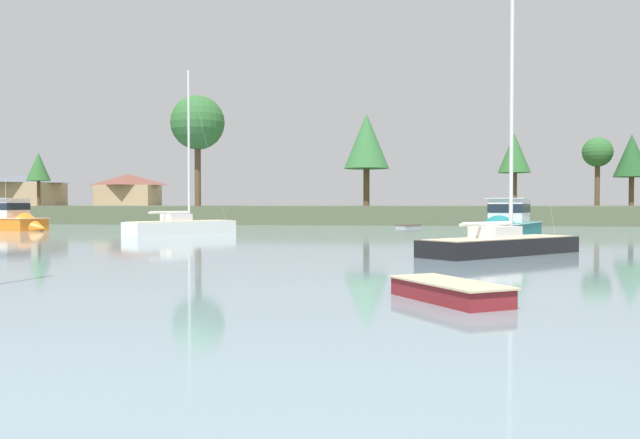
# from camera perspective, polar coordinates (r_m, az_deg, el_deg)

# --- Properties ---
(far_shore_bank) EXTENTS (183.19, 59.94, 2.18)m
(far_shore_bank) POSITION_cam_1_polar(r_m,az_deg,el_deg) (104.44, 1.80, 0.61)
(far_shore_bank) COLOR #4C563D
(far_shore_bank) RESTS_ON ground
(dinghy_maroon) EXTENTS (3.08, 3.82, 0.69)m
(dinghy_maroon) POSITION_cam_1_polar(r_m,az_deg,el_deg) (16.74, 11.17, -6.40)
(dinghy_maroon) COLOR maroon
(dinghy_maroon) RESTS_ON ground
(cruiser_teal) EXTENTS (6.42, 9.95, 5.15)m
(cruiser_teal) POSITION_cam_1_polar(r_m,az_deg,el_deg) (49.89, 15.85, -0.76)
(cruiser_teal) COLOR #196B70
(cruiser_teal) RESTS_ON ground
(cruiser_orange) EXTENTS (10.76, 6.44, 5.77)m
(cruiser_orange) POSITION_cam_1_polar(r_m,az_deg,el_deg) (67.21, -25.36, -0.24)
(cruiser_orange) COLOR orange
(cruiser_orange) RESTS_ON ground
(sailboat_black) EXTENTS (8.37, 8.21, 14.01)m
(sailboat_black) POSITION_cam_1_polar(r_m,az_deg,el_deg) (32.55, 15.43, -2.47)
(sailboat_black) COLOR black
(sailboat_black) RESTS_ON ground
(sailboat_white) EXTENTS (7.30, 8.82, 13.78)m
(sailboat_white) POSITION_cam_1_polar(r_m,az_deg,el_deg) (52.91, -11.96, -0.98)
(sailboat_white) COLOR white
(sailboat_white) RESTS_ON ground
(dinghy_grey) EXTENTS (2.80, 3.21, 0.48)m
(dinghy_grey) POSITION_cam_1_polar(r_m,az_deg,el_deg) (67.19, 7.70, -0.62)
(dinghy_grey) COLOR gray
(dinghy_grey) RESTS_ON ground
(shore_tree_center_right) EXTENTS (4.54, 4.54, 10.49)m
(shore_tree_center_right) POSITION_cam_1_polar(r_m,az_deg,el_deg) (109.41, 22.96, 5.32)
(shore_tree_center_right) COLOR brown
(shore_tree_center_right) RESTS_ON far_shore_bank
(shore_tree_left_mid) EXTENTS (6.54, 6.54, 13.41)m
(shore_tree_left_mid) POSITION_cam_1_polar(r_m,az_deg,el_deg) (81.68, -10.59, 8.21)
(shore_tree_left_mid) COLOR brown
(shore_tree_left_mid) RESTS_ON far_shore_bank
(shore_tree_center_left) EXTENTS (4.10, 4.10, 9.23)m
(shore_tree_center_left) POSITION_cam_1_polar(r_m,az_deg,el_deg) (87.07, 16.52, 5.48)
(shore_tree_center_left) COLOR brown
(shore_tree_center_left) RESTS_ON far_shore_bank
(shore_tree_inland_b) EXTENTS (5.27, 5.27, 10.79)m
(shore_tree_inland_b) POSITION_cam_1_polar(r_m,az_deg,el_deg) (109.50, 25.45, 5.01)
(shore_tree_inland_b) COLOR brown
(shore_tree_inland_b) RESTS_ON far_shore_bank
(shore_tree_left) EXTENTS (3.47, 3.47, 7.97)m
(shore_tree_left) POSITION_cam_1_polar(r_m,az_deg,el_deg) (107.02, -23.25, 4.20)
(shore_tree_left) COLOR brown
(shore_tree_left) RESTS_ON far_shore_bank
(shore_tree_inland_a) EXTENTS (6.02, 6.02, 12.36)m
(shore_tree_inland_a) POSITION_cam_1_polar(r_m,az_deg,el_deg) (88.35, 4.06, 6.76)
(shore_tree_inland_a) COLOR brown
(shore_tree_inland_a) RESTS_ON far_shore_bank
(cottage_eastern) EXTENTS (12.86, 9.07, 5.00)m
(cottage_eastern) POSITION_cam_1_polar(r_m,az_deg,el_deg) (117.64, -24.59, 2.36)
(cottage_eastern) COLOR tan
(cottage_eastern) RESTS_ON far_shore_bank
(cottage_near_water) EXTENTS (10.94, 7.40, 5.68)m
(cottage_near_water) POSITION_cam_1_polar(r_m,az_deg,el_deg) (124.00, -16.32, 2.54)
(cottage_near_water) COLOR tan
(cottage_near_water) RESTS_ON far_shore_bank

